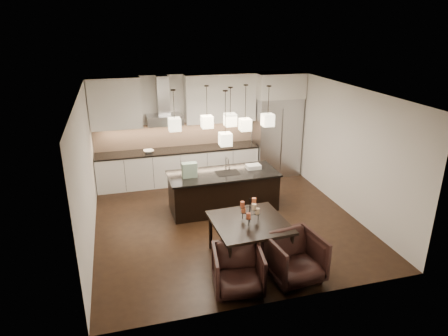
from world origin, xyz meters
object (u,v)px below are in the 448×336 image
object	(u,v)px
island_body	(223,192)
armchair_left	(238,270)
armchair_right	(294,258)
dining_table	(249,240)
refrigerator	(277,136)

from	to	relation	value
island_body	armchair_left	world-z (taller)	island_body
island_body	armchair_right	world-z (taller)	island_body
dining_table	refrigerator	bearing A→B (deg)	58.91
refrigerator	armchair_right	bearing A→B (deg)	-108.59
armchair_right	refrigerator	bearing A→B (deg)	64.71
island_body	dining_table	distance (m)	2.12
island_body	armchair_right	xyz separation A→B (m)	(0.45, -2.86, -0.02)
refrigerator	armchair_left	world-z (taller)	refrigerator
refrigerator	dining_table	distance (m)	4.48
armchair_left	armchair_right	xyz separation A→B (m)	(1.00, 0.05, 0.03)
dining_table	armchair_left	size ratio (longest dim) A/B	1.60
dining_table	armchair_right	size ratio (longest dim) A/B	1.47
island_body	dining_table	size ratio (longest dim) A/B	1.86
refrigerator	armchair_right	xyz separation A→B (m)	(-1.56, -4.64, -0.68)
armchair_left	armchair_right	bearing A→B (deg)	11.31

